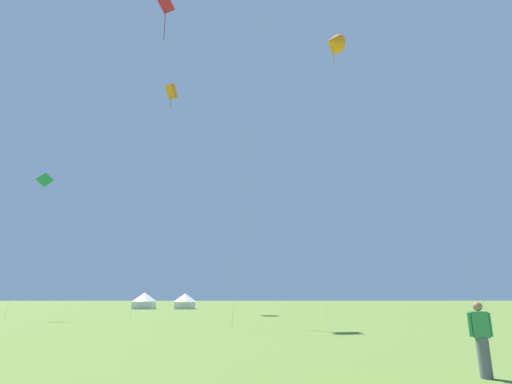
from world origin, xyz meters
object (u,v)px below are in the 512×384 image
(kite_orange_delta, at_px, (333,43))
(festival_tent_center, at_px, (185,300))
(kite_orange_box, at_px, (171,92))
(person_spectator, at_px, (482,340))
(kite_red_diamond, at_px, (165,11))
(festival_tent_left, at_px, (144,300))
(kite_green_diamond, at_px, (44,183))

(kite_orange_delta, relative_size, festival_tent_center, 8.43)
(kite_orange_box, height_order, person_spectator, kite_orange_box)
(kite_red_diamond, distance_m, festival_tent_center, 41.70)
(kite_orange_delta, relative_size, festival_tent_left, 7.98)
(kite_red_diamond, relative_size, person_spectator, 19.77)
(kite_orange_delta, distance_m, festival_tent_center, 43.23)
(kite_orange_box, bearing_deg, festival_tent_left, 116.06)
(kite_green_diamond, xyz_separation_m, person_spectator, (25.43, -28.31, -11.82))
(kite_red_diamond, bearing_deg, person_spectator, -62.23)
(kite_orange_delta, height_order, festival_tent_left, kite_orange_delta)
(festival_tent_center, bearing_deg, kite_green_diamond, -110.61)
(kite_green_diamond, bearing_deg, person_spectator, -48.07)
(kite_red_diamond, height_order, festival_tent_center, kite_red_diamond)
(festival_tent_left, distance_m, festival_tent_center, 6.37)
(festival_tent_left, bearing_deg, festival_tent_center, 0.00)
(person_spectator, bearing_deg, kite_orange_box, 110.20)
(kite_red_diamond, relative_size, kite_green_diamond, 2.48)
(kite_red_diamond, distance_m, kite_green_diamond, 22.35)
(kite_orange_box, height_order, kite_orange_delta, kite_orange_box)
(festival_tent_left, bearing_deg, kite_red_diamond, -76.18)
(kite_orange_delta, relative_size, kite_red_diamond, 0.90)
(person_spectator, distance_m, festival_tent_center, 57.74)
(kite_orange_box, relative_size, kite_orange_delta, 1.13)
(kite_orange_box, xyz_separation_m, festival_tent_left, (-3.96, 8.10, -31.85))
(kite_orange_box, bearing_deg, person_spectator, -69.80)
(kite_orange_box, height_order, kite_red_diamond, kite_orange_box)
(person_spectator, height_order, festival_tent_left, festival_tent_left)
(festival_tent_center, bearing_deg, kite_orange_delta, -54.60)
(kite_green_diamond, xyz_separation_m, festival_tent_center, (10.31, 27.41, -11.36))
(kite_red_diamond, height_order, person_spectator, kite_red_diamond)
(kite_red_diamond, xyz_separation_m, kite_green_diamond, (-10.84, 0.60, -19.53))
(kite_red_diamond, bearing_deg, kite_orange_delta, 3.66)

